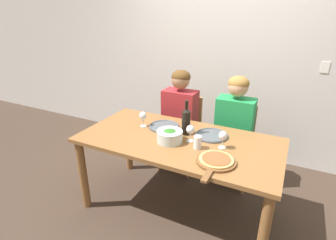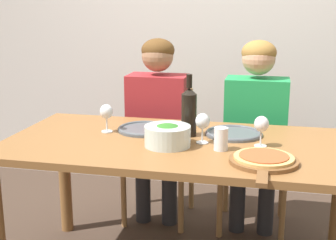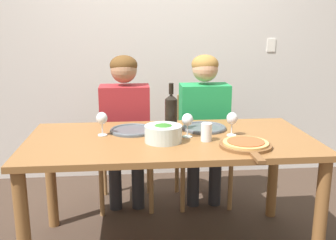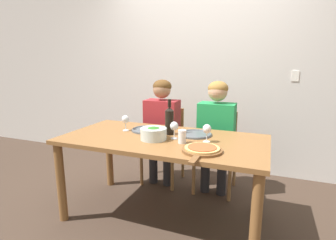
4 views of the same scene
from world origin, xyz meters
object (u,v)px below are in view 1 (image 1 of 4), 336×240
object	(u,v)px
person_woman	(179,113)
wine_bottle	(186,121)
dinner_plate_left	(164,126)
wine_glass_right	(223,136)
wine_glass_centre	(190,130)
water_tumbler	(198,142)
person_man	(234,122)
wine_glass_left	(143,116)
chair_right	(234,140)
pizza_on_board	(216,161)
broccoli_bowl	(170,136)
dinner_plate_right	(212,135)
chair_left	(183,129)

from	to	relation	value
person_woman	wine_bottle	size ratio (longest dim) A/B	3.77
person_woman	dinner_plate_left	xyz separation A→B (m)	(0.06, -0.49, 0.04)
dinner_plate_left	wine_glass_right	size ratio (longest dim) A/B	1.97
wine_glass_centre	water_tumbler	distance (m)	0.14
person_man	wine_glass_right	world-z (taller)	person_man
wine_glass_left	wine_glass_right	size ratio (longest dim) A/B	1.00
wine_glass_right	water_tumbler	size ratio (longest dim) A/B	1.39
wine_glass_left	wine_glass_centre	world-z (taller)	same
chair_right	person_man	xyz separation A→B (m)	(0.00, -0.11, 0.26)
dinner_plate_left	water_tumbler	bearing A→B (deg)	-30.23
dinner_plate_left	pizza_on_board	size ratio (longest dim) A/B	0.68
dinner_plate_left	broccoli_bowl	bearing A→B (deg)	-53.75
chair_right	wine_glass_left	bearing A→B (deg)	-138.54
wine_bottle	dinner_plate_right	xyz separation A→B (m)	(0.23, 0.06, -0.12)
pizza_on_board	water_tumbler	distance (m)	0.25
dinner_plate_right	water_tumbler	world-z (taller)	water_tumbler
chair_left	person_woman	size ratio (longest dim) A/B	0.71
pizza_on_board	chair_right	bearing A→B (deg)	93.98
broccoli_bowl	wine_glass_centre	xyz separation A→B (m)	(0.16, 0.08, 0.05)
person_woman	wine_glass_right	bearing A→B (deg)	-43.95
broccoli_bowl	wine_glass_right	bearing A→B (deg)	11.11
dinner_plate_right	wine_glass_left	size ratio (longest dim) A/B	1.97
person_woman	dinner_plate_left	size ratio (longest dim) A/B	4.09
pizza_on_board	wine_glass_left	bearing A→B (deg)	158.41
chair_right	broccoli_bowl	xyz separation A→B (m)	(-0.39, -0.84, 0.34)
chair_left	wine_glass_left	world-z (taller)	wine_glass_left
wine_bottle	wine_glass_left	xyz separation A→B (m)	(-0.44, -0.03, -0.03)
pizza_on_board	wine_glass_right	size ratio (longest dim) A/B	2.91
dinner_plate_left	water_tumbler	world-z (taller)	water_tumbler
broccoli_bowl	water_tumbler	world-z (taller)	same
chair_left	wine_glass_left	bearing A→B (deg)	-101.39
wine_bottle	wine_glass_right	size ratio (longest dim) A/B	2.14
wine_glass_right	wine_bottle	bearing A→B (deg)	163.11
person_man	wine_glass_centre	distance (m)	0.71
chair_right	water_tumbler	xyz separation A→B (m)	(-0.13, -0.85, 0.34)
person_man	wine_glass_left	bearing A→B (deg)	-143.39
chair_left	chair_right	bearing A→B (deg)	0.00
chair_right	dinner_plate_left	size ratio (longest dim) A/B	2.92
wine_glass_right	person_man	bearing A→B (deg)	94.25
chair_right	pizza_on_board	distance (m)	1.05
wine_glass_left	person_woman	bearing A→B (deg)	76.53
dinner_plate_right	wine_glass_centre	size ratio (longest dim) A/B	1.97
pizza_on_board	wine_glass_left	xyz separation A→B (m)	(-0.83, 0.33, 0.09)
chair_left	dinner_plate_left	bearing A→B (deg)	-84.69
dinner_plate_left	person_man	bearing A→B (deg)	40.70
person_woman	person_man	size ratio (longest dim) A/B	1.00
pizza_on_board	wine_glass_centre	world-z (taller)	wine_glass_centre
person_man	wine_glass_right	size ratio (longest dim) A/B	8.07
wine_glass_left	water_tumbler	size ratio (longest dim) A/B	1.39
chair_right	wine_bottle	world-z (taller)	wine_bottle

